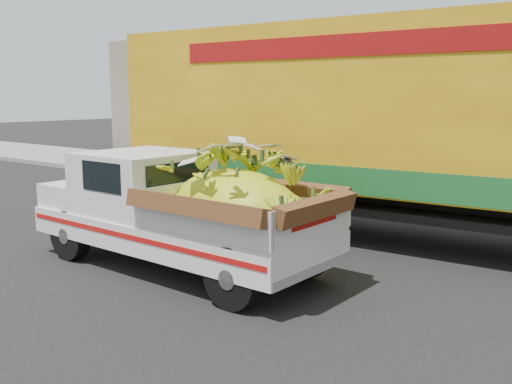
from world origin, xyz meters
The scene contains 6 objects.
ground centered at (0.00, 0.00, 0.00)m, with size 100.00×100.00×0.00m, color black.
curb centered at (0.00, 6.04, 0.07)m, with size 60.00×0.25×0.15m, color gray.
sidewalk centered at (0.00, 8.14, 0.07)m, with size 60.00×4.00×0.14m, color gray.
building_left centered at (-8.00, 14.04, 2.50)m, with size 18.00×6.00×5.00m, color gray.
pickup_truck centered at (-1.00, -0.04, 0.92)m, with size 4.91×1.87×1.71m.
semi_trailer centered at (1.04, 3.59, 2.12)m, with size 12.04×3.32×3.80m.
Camera 1 is at (4.63, -5.87, 2.56)m, focal length 40.00 mm.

